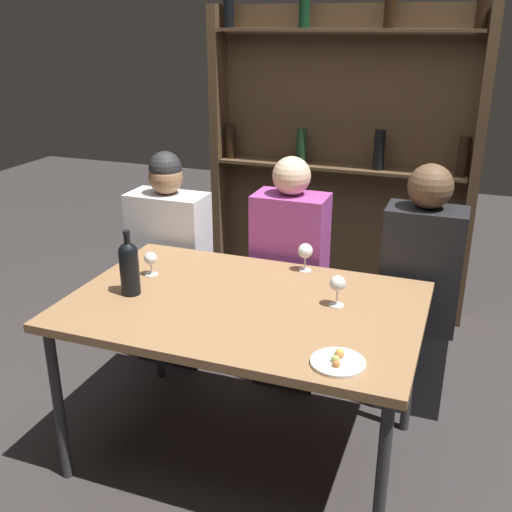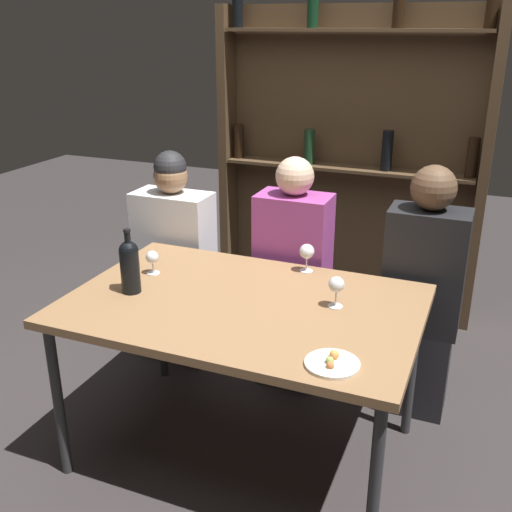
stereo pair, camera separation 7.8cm
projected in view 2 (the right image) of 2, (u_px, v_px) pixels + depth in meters
The scene contains 11 objects.
ground_plane at pixel (244, 450), 2.73m from camera, with size 10.00×10.00×0.00m, color #332D2D.
dining_table at pixel (243, 314), 2.48m from camera, with size 1.44×0.95×0.75m.
wine_rack_wall at pixel (349, 154), 3.84m from camera, with size 1.72×0.21×2.03m.
wine_bottle at pixel (130, 264), 2.50m from camera, with size 0.08×0.08×0.28m.
wine_glass_0 at pixel (336, 286), 2.38m from camera, with size 0.07×0.07×0.13m.
wine_glass_1 at pixel (307, 252), 2.72m from camera, with size 0.07×0.07×0.13m.
wine_glass_2 at pixel (152, 258), 2.71m from camera, with size 0.06×0.06×0.11m.
food_plate_0 at pixel (332, 363), 2.00m from camera, with size 0.19×0.19×0.04m.
seated_person_left at pixel (175, 265), 3.31m from camera, with size 0.42×0.22×1.20m.
seated_person_center at pixel (291, 282), 3.07m from camera, with size 0.36×0.22×1.23m.
seated_person_right at pixel (421, 300), 2.84m from camera, with size 0.36×0.22×1.24m.
Camera 2 is at (0.89, -2.04, 1.82)m, focal length 42.00 mm.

